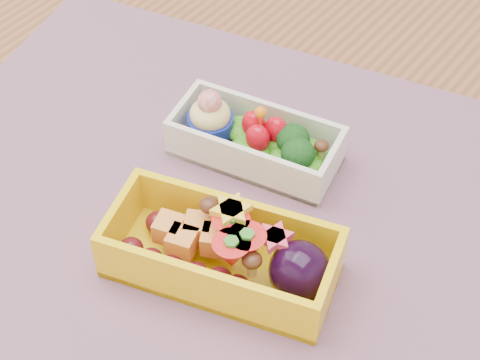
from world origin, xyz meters
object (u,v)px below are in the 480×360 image
Objects in this scene: table at (248,254)px; bento_white at (255,140)px; bento_yellow at (226,253)px; placemat at (229,211)px.

bento_white is (-0.01, 0.03, 0.12)m from table.
bento_white is at bearing 100.09° from bento_yellow.
table is 0.16m from bento_yellow.
bento_white reaches higher than bento_yellow.
bento_white reaches higher than table.
bento_yellow reaches higher than placemat.
bento_white is (-0.02, 0.06, 0.02)m from placemat.
table is at bearing 99.55° from bento_yellow.
placemat is at bearing -81.75° from table.
placemat is at bearing 109.24° from bento_yellow.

